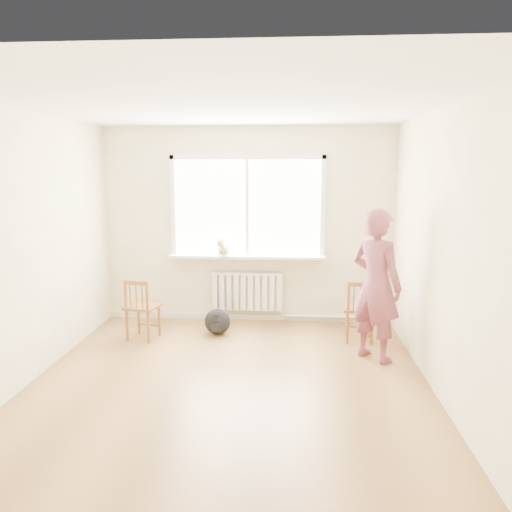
% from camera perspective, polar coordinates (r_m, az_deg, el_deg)
% --- Properties ---
extents(floor, '(4.50, 4.50, 0.00)m').
position_cam_1_polar(floor, '(5.10, -3.22, -14.67)').
color(floor, olive).
rests_on(floor, ground).
extents(ceiling, '(4.50, 4.50, 0.00)m').
position_cam_1_polar(ceiling, '(4.68, -3.56, 17.00)').
color(ceiling, white).
rests_on(ceiling, back_wall).
extents(back_wall, '(4.00, 0.01, 2.70)m').
position_cam_1_polar(back_wall, '(6.92, -0.97, 3.51)').
color(back_wall, '#F3ECC2').
rests_on(back_wall, ground).
extents(window, '(2.12, 0.05, 1.42)m').
position_cam_1_polar(window, '(6.87, -1.00, 6.08)').
color(window, white).
rests_on(window, back_wall).
extents(windowsill, '(2.15, 0.22, 0.04)m').
position_cam_1_polar(windowsill, '(6.87, -1.04, -0.07)').
color(windowsill, white).
rests_on(windowsill, back_wall).
extents(radiator, '(1.00, 0.12, 0.55)m').
position_cam_1_polar(radiator, '(6.99, -1.01, -4.01)').
color(radiator, white).
rests_on(radiator, back_wall).
extents(heating_pipe, '(1.40, 0.04, 0.04)m').
position_cam_1_polar(heating_pipe, '(7.12, 9.16, -6.88)').
color(heating_pipe, silver).
rests_on(heating_pipe, back_wall).
extents(baseboard, '(4.00, 0.03, 0.08)m').
position_cam_1_polar(baseboard, '(7.17, -0.95, -6.96)').
color(baseboard, beige).
rests_on(baseboard, ground).
extents(chair_left, '(0.45, 0.44, 0.78)m').
position_cam_1_polar(chair_left, '(6.43, -13.01, -5.93)').
color(chair_left, brown).
rests_on(chair_left, floor).
extents(chair_right, '(0.41, 0.40, 0.78)m').
position_cam_1_polar(chair_right, '(6.32, 11.78, -6.16)').
color(chair_right, brown).
rests_on(chair_right, floor).
extents(person, '(0.73, 0.73, 1.71)m').
position_cam_1_polar(person, '(5.68, 13.57, -3.28)').
color(person, '#BE3F5C').
rests_on(person, floor).
extents(cat, '(0.23, 0.39, 0.27)m').
position_cam_1_polar(cat, '(6.80, -3.71, 0.90)').
color(cat, beige).
rests_on(cat, windowsill).
extents(backpack, '(0.36, 0.28, 0.34)m').
position_cam_1_polar(backpack, '(6.54, -4.42, -7.47)').
color(backpack, black).
rests_on(backpack, floor).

